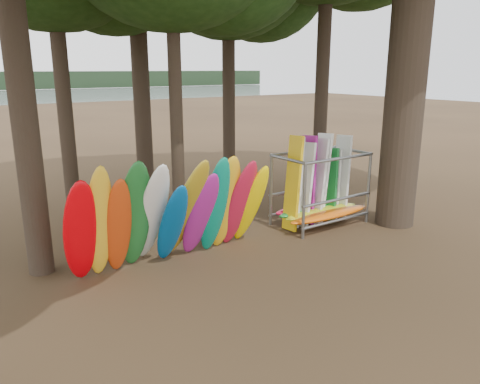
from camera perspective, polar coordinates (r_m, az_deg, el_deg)
ground at (r=12.29m, az=4.32°, el=-7.75°), size 120.00×120.00×0.00m
kayak_row at (r=11.44m, az=-7.79°, el=-2.69°), size 5.29×2.19×2.96m
storage_rack at (r=14.63m, az=9.66°, el=0.13°), size 3.12×1.52×2.85m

